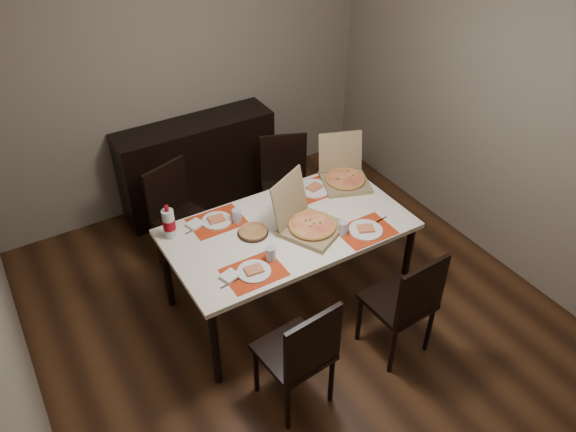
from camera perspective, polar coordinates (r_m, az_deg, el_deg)
The scene contains 18 objects.
ground at distance 4.57m, azimuth 0.57°, elevation -9.88°, with size 3.80×4.00×0.02m, color #472915.
room_walls at distance 3.85m, azimuth -2.73°, elevation 12.48°, with size 3.84×4.02×2.62m.
sideboard at distance 5.54m, azimuth -9.14°, elevation 5.17°, with size 1.50×0.40×0.90m, color black.
dining_table at distance 4.22m, azimuth -0.00°, elevation -1.81°, with size 1.80×1.00×0.75m.
chair_near_left at distance 3.64m, azimuth 1.30°, elevation -13.73°, with size 0.46×0.46×0.93m.
chair_near_right at distance 4.02m, azimuth 11.88°, elevation -8.48°, with size 0.44×0.44×0.93m.
chair_far_left at distance 4.81m, azimuth -11.06°, elevation 0.35°, with size 0.54×0.54×0.93m.
chair_far_right at distance 5.10m, azimuth -0.26°, elevation 3.49°, with size 0.55×0.55×0.93m.
setting_near_left at distance 3.81m, azimuth -3.29°, elevation -5.23°, with size 0.46×0.30×0.11m.
setting_near_right at distance 4.15m, azimuth 7.29°, elevation -1.38°, with size 0.45×0.30×0.11m.
setting_far_left at distance 4.24m, azimuth -6.97°, elevation -0.39°, with size 0.47×0.30×0.11m.
setting_far_right at distance 4.54m, azimuth 2.27°, elevation 2.66°, with size 0.49×0.30×0.11m.
napkin_loose at distance 4.16m, azimuth 0.83°, elevation -1.16°, with size 0.12×0.11×0.02m, color white.
pizza_box_center at distance 4.12m, azimuth 2.07°, elevation -0.73°, with size 0.55×0.57×0.40m.
pizza_box_right at distance 4.66m, azimuth 5.73°, elevation 4.06°, with size 0.48×0.51×0.37m.
faina_plate at distance 4.11m, azimuth -3.58°, elevation -1.63°, with size 0.23×0.23×0.03m.
dip_bowl at distance 4.28m, azimuth -0.17°, elevation 0.20°, with size 0.13×0.13×0.03m, color white.
soda_bottle at distance 4.11m, azimuth -11.99°, elevation -0.75°, with size 0.09×0.09×0.27m.
Camera 1 is at (-1.66, -2.65, 3.33)m, focal length 35.00 mm.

